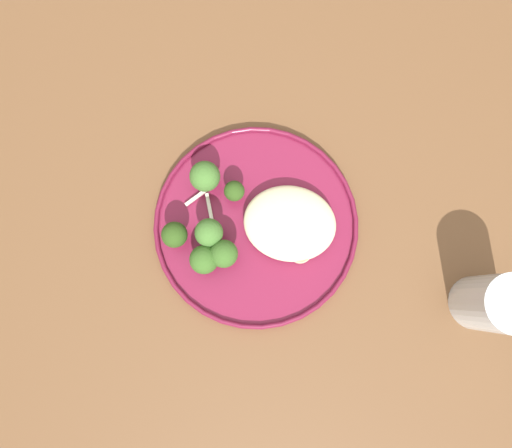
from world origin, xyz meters
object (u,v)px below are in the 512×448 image
Objects in this scene: seared_scallop_on_noodles at (307,200)px; broccoli_floret_tall_stalk at (204,260)px; seared_scallop_tiny_bay at (302,226)px; broccoli_floret_near_rim at (224,254)px; water_glass at (491,303)px; broccoli_floret_rear_charred at (209,233)px; broccoli_floret_center_pile at (234,190)px; dinner_plate at (256,225)px; broccoli_floret_beside_noodles at (175,235)px; seared_scallop_front_small at (286,217)px; seared_scallop_right_edge at (272,238)px; seared_scallop_center_golden at (300,252)px; broccoli_floret_split_head at (205,176)px; seared_scallop_rear_pale at (260,216)px.

broccoli_floret_tall_stalk reaches higher than seared_scallop_on_noodles.
broccoli_floret_near_rim is (0.10, 0.06, 0.02)m from seared_scallop_tiny_bay.
water_glass is at bearing 177.61° from broccoli_floret_near_rim.
broccoli_floret_center_pile is (-0.02, -0.07, -0.01)m from broccoli_floret_rear_charred.
dinner_plate is 8.46× the size of seared_scallop_on_noodles.
dinner_plate is 5.60× the size of broccoli_floret_beside_noodles.
broccoli_floret_rear_charred reaches higher than broccoli_floret_tall_stalk.
seared_scallop_front_small is 0.64× the size of broccoli_floret_center_pile.
seared_scallop_right_edge reaches higher than dinner_plate.
seared_scallop_tiny_bay is 0.39× the size of broccoli_floret_rear_charred.
seared_scallop_tiny_bay is (-0.06, -0.01, 0.01)m from dinner_plate.
broccoli_floret_tall_stalk is (0.13, 0.03, 0.02)m from seared_scallop_center_golden.
seared_scallop_tiny_bay is at bearing 158.77° from seared_scallop_front_small.
broccoli_floret_rear_charred is (0.06, 0.02, 0.04)m from dinner_plate.
broccoli_floret_tall_stalk reaches higher than seared_scallop_center_golden.
dinner_plate is 0.09m from broccoli_floret_tall_stalk.
broccoli_floret_center_pile reaches higher than seared_scallop_center_golden.
broccoli_floret_split_head is at bearing -81.65° from broccoli_floret_tall_stalk.
dinner_plate is 0.07m from seared_scallop_center_golden.
broccoli_floret_beside_noodles is 0.93× the size of broccoli_floret_near_rim.
broccoli_floret_beside_noodles is at bearing 7.52° from seared_scallop_right_edge.
broccoli_floret_split_head is 0.11m from broccoli_floret_near_rim.
seared_scallop_center_golden is at bearing 89.57° from seared_scallop_on_noodles.
broccoli_floret_near_rim is 0.53× the size of water_glass.
broccoli_floret_center_pile reaches higher than seared_scallop_front_small.
broccoli_floret_rear_charred is (0.12, 0.03, 0.03)m from seared_scallop_tiny_bay.
broccoli_floret_split_head is 0.11m from broccoli_floret_tall_stalk.
broccoli_floret_tall_stalk is at bearing 75.74° from broccoli_floret_center_pile.
seared_scallop_tiny_bay is 0.41× the size of broccoli_floret_split_head.
seared_scallop_right_edge is 1.28× the size of seared_scallop_tiny_bay.
broccoli_floret_rear_charred is at bearing 103.33° from broccoli_floret_split_head.
water_glass reaches higher than broccoli_floret_rear_charred.
dinner_plate is 12.72× the size of seared_scallop_tiny_bay.
dinner_plate is 5.15× the size of broccoli_floret_split_head.
dinner_plate is at bearing -157.39° from broccoli_floret_rear_charred.
seared_scallop_right_edge is 0.52× the size of broccoli_floret_near_rim.
seared_scallop_front_small is at bearing 163.24° from broccoli_floret_split_head.
dinner_plate is 9.94× the size of seared_scallop_right_edge.
seared_scallop_on_noodles is at bearing -140.88° from broccoli_floret_tall_stalk.
broccoli_floret_split_head is 1.33× the size of broccoli_floret_center_pile.
broccoli_floret_tall_stalk is (0.13, 0.07, 0.02)m from seared_scallop_tiny_bay.
broccoli_floret_rear_charred is 0.08m from broccoli_floret_split_head.
seared_scallop_rear_pale is 1.13× the size of seared_scallop_front_small.
broccoli_floret_split_head is at bearing -29.65° from seared_scallop_center_golden.
seared_scallop_center_golden is 0.61× the size of broccoli_floret_tall_stalk.
seared_scallop_tiny_bay is at bearing -150.59° from broccoli_floret_near_rim.
broccoli_floret_tall_stalk is at bearing 23.42° from broccoli_floret_near_rim.
seared_scallop_front_small is 0.48× the size of broccoli_floret_near_rim.
seared_scallop_rear_pale is at bearing 144.51° from broccoli_floret_center_pile.
dinner_plate is 0.10m from broccoli_floret_split_head.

